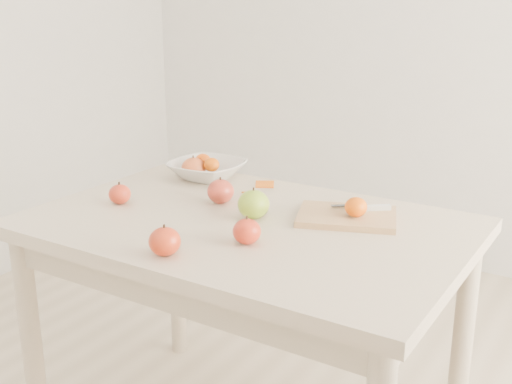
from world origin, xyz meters
The scene contains 15 objects.
table centered at (0.00, 0.00, 0.65)m, with size 1.20×0.80×0.75m.
cutting_board centered at (0.23, 0.15, 0.76)m, with size 0.27×0.20×0.02m, color tan.
board_tangerine centered at (0.26, 0.14, 0.80)m, with size 0.06×0.06×0.05m, color #DD5907.
fruit_bowl centered at (-0.35, 0.29, 0.78)m, with size 0.25×0.25×0.06m, color silver.
bowl_tangerine_near centered at (-0.37, 0.30, 0.81)m, with size 0.06×0.06×0.05m, color #DA4207.
bowl_tangerine_far centered at (-0.32, 0.28, 0.81)m, with size 0.05×0.05×0.05m, color #CB6207.
orange_peel_a centered at (-0.13, 0.31, 0.75)m, with size 0.06×0.04×0.00m, color #CE590E.
orange_peel_b centered at (-0.12, 0.21, 0.75)m, with size 0.04×0.04×0.00m, color #C9690E.
paring_knife centered at (0.28, 0.23, 0.78)m, with size 0.16×0.09×0.01m.
apple_green centered at (0.01, 0.03, 0.79)m, with size 0.09×0.09×0.08m, color #578B15.
apple_red_e centered at (0.09, -0.14, 0.78)m, with size 0.07×0.07×0.07m, color #A50B14.
apple_red_a centered at (-0.38, 0.26, 0.79)m, with size 0.08×0.08×0.08m, color maroon.
apple_red_b centered at (-0.15, 0.09, 0.79)m, with size 0.08×0.08×0.07m, color maroon.
apple_red_c centered at (-0.03, -0.31, 0.79)m, with size 0.08×0.08×0.07m, color maroon.
apple_red_d centered at (-0.40, -0.08, 0.78)m, with size 0.07×0.07×0.06m, color maroon.
Camera 1 is at (0.92, -1.41, 1.35)m, focal length 45.00 mm.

